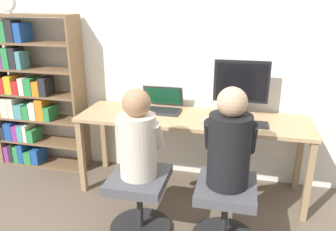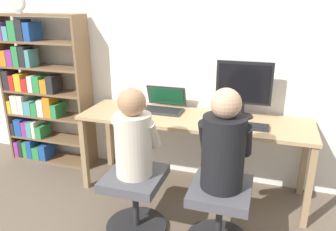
{
  "view_description": "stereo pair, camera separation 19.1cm",
  "coord_description": "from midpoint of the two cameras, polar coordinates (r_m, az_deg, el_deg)",
  "views": [
    {
      "loc": [
        0.42,
        -2.4,
        1.69
      ],
      "look_at": [
        -0.18,
        0.11,
        0.79
      ],
      "focal_mm": 35.0,
      "sensor_mm": 36.0,
      "label": 1
    },
    {
      "loc": [
        0.6,
        -2.35,
        1.69
      ],
      "look_at": [
        -0.18,
        0.11,
        0.79
      ],
      "focal_mm": 35.0,
      "sensor_mm": 36.0,
      "label": 2
    }
  ],
  "objects": [
    {
      "name": "keyboard",
      "position": [
        2.74,
        14.65,
        -1.67
      ],
      "size": [
        0.43,
        0.14,
        0.03
      ],
      "color": "#232326",
      "rests_on": "desk"
    },
    {
      "name": "person_at_laptop",
      "position": [
        2.33,
        -3.72,
        -3.77
      ],
      "size": [
        0.33,
        0.3,
        0.65
      ],
      "color": "beige",
      "rests_on": "office_chair_right"
    },
    {
      "name": "person_at_monitor",
      "position": [
        2.22,
        12.12,
        -5.07
      ],
      "size": [
        0.35,
        0.32,
        0.7
      ],
      "color": "black",
      "rests_on": "office_chair_left"
    },
    {
      "name": "bookshelf",
      "position": [
        3.71,
        -20.56,
        3.74
      ],
      "size": [
        0.95,
        0.27,
        1.58
      ],
      "color": "brown",
      "rests_on": "ground_plane"
    },
    {
      "name": "desk",
      "position": [
        2.9,
        6.27,
        -1.82
      ],
      "size": [
        2.02,
        0.57,
        0.73
      ],
      "color": "tan",
      "rests_on": "ground_plane"
    },
    {
      "name": "office_chair_left",
      "position": [
        2.46,
        11.25,
        -16.0
      ],
      "size": [
        0.47,
        0.47,
        0.48
      ],
      "color": "#262628",
      "rests_on": "ground_plane"
    },
    {
      "name": "desktop_monitor",
      "position": [
        2.9,
        14.87,
        4.66
      ],
      "size": [
        0.47,
        0.19,
        0.49
      ],
      "color": "black",
      "rests_on": "desk"
    },
    {
      "name": "computer_mouse_by_keyboard",
      "position": [
        2.77,
        8.88,
        -0.94
      ],
      "size": [
        0.07,
        0.1,
        0.03
      ],
      "color": "#99999E",
      "rests_on": "desk"
    },
    {
      "name": "desk_clock",
      "position": [
        3.57,
        -23.31,
        17.65
      ],
      "size": [
        0.17,
        0.03,
        0.19
      ],
      "color": "#B2B2B7",
      "rests_on": "bookshelf"
    },
    {
      "name": "ground_plane",
      "position": [
        2.96,
        4.63,
        -15.64
      ],
      "size": [
        14.0,
        14.0,
        0.0
      ],
      "primitive_type": "plane",
      "color": "brown"
    },
    {
      "name": "laptop",
      "position": [
        3.04,
        1.0,
        1.7
      ],
      "size": [
        0.38,
        0.28,
        0.22
      ],
      "color": "#2D2D30",
      "rests_on": "desk"
    },
    {
      "name": "office_chair_right",
      "position": [
        2.56,
        -3.52,
        -14.05
      ],
      "size": [
        0.47,
        0.47,
        0.48
      ],
      "color": "#262628",
      "rests_on": "ground_plane"
    },
    {
      "name": "wall_back",
      "position": [
        3.08,
        8.08,
        11.82
      ],
      "size": [
        10.0,
        0.05,
        2.6
      ],
      "color": "white",
      "rests_on": "ground_plane"
    }
  ]
}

